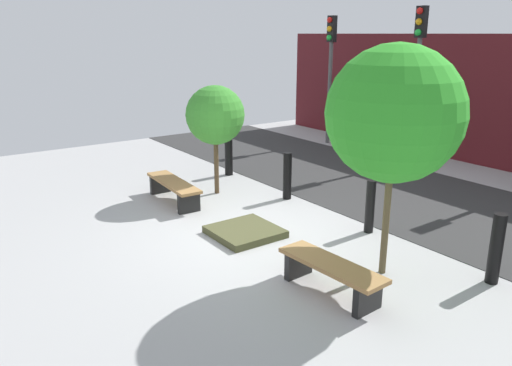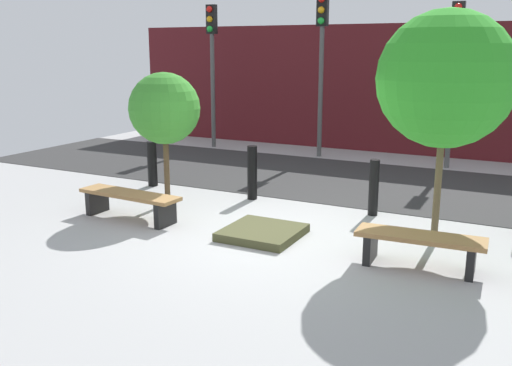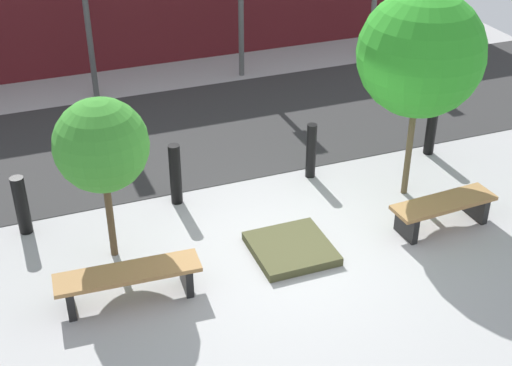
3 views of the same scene
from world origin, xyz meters
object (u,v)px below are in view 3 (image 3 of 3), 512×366
at_px(bench_right, 443,208).
at_px(bollard_right, 431,127).
at_px(tree_behind_left_bench, 101,146).
at_px(bollard_center, 311,151).
at_px(bollard_left, 175,174).
at_px(bollard_far_left, 22,205).
at_px(planter_bed, 291,248).
at_px(bench_left, 128,279).
at_px(tree_behind_right_bench, 421,54).

height_order(bench_right, bollard_right, bollard_right).
xyz_separation_m(tree_behind_left_bench, bollard_center, (3.54, 1.03, -1.26)).
height_order(bollard_left, bollard_center, bollard_left).
height_order(bollard_center, bollard_right, bollard_right).
xyz_separation_m(bollard_far_left, bollard_center, (4.67, 0.00, 0.02)).
distance_m(bench_right, bollard_right, 2.39).
bearing_deg(planter_bed, bollard_left, 121.61).
relative_size(planter_bed, bollard_center, 1.15).
bearing_deg(planter_bed, bollard_far_left, 151.56).
xyz_separation_m(planter_bed, tree_behind_left_bench, (-2.38, 0.86, 1.68)).
xyz_separation_m(bench_left, planter_bed, (2.38, 0.20, -0.27)).
distance_m(bench_left, bollard_right, 6.24).
distance_m(bench_right, bollard_center, 2.42).
distance_m(planter_bed, tree_behind_right_bench, 3.43).
bearing_deg(bollard_center, bench_left, -149.40).
bearing_deg(bollard_right, tree_behind_right_bench, -137.35).
xyz_separation_m(bench_left, bollard_center, (3.54, 2.10, 0.15)).
bearing_deg(bollard_left, tree_behind_left_bench, -139.48).
relative_size(tree_behind_right_bench, bollard_right, 3.19).
bearing_deg(bench_right, bollard_right, 58.50).
bearing_deg(bollard_far_left, bench_right, -19.62).
bearing_deg(planter_bed, tree_behind_right_bench, 19.91).
xyz_separation_m(bollard_left, bollard_right, (4.67, 0.00, 0.01)).
height_order(planter_bed, bollard_right, bollard_right).
distance_m(tree_behind_left_bench, bollard_far_left, 1.99).
relative_size(bench_right, planter_bed, 1.49).
bearing_deg(bollard_left, tree_behind_right_bench, -16.27).
bearing_deg(bollard_far_left, bollard_left, 0.00).
height_order(bollard_left, bollard_right, bollard_right).
xyz_separation_m(tree_behind_left_bench, bollard_far_left, (-1.12, 1.03, -1.28)).
distance_m(bollard_left, bollard_right, 4.67).
height_order(planter_bed, tree_behind_right_bench, tree_behind_right_bench).
xyz_separation_m(tree_behind_right_bench, bollard_center, (-1.21, 1.03, -1.89)).
distance_m(tree_behind_left_bench, bollard_right, 6.09).
height_order(bollard_far_left, bollard_right, bollard_right).
bearing_deg(bollard_far_left, bollard_right, 0.00).
height_order(tree_behind_right_bench, bollard_far_left, tree_behind_right_bench).
distance_m(bench_right, bollard_left, 4.12).
height_order(bench_left, bollard_left, bollard_left).
distance_m(planter_bed, bollard_far_left, 4.00).
distance_m(bollard_center, bollard_right, 2.33).
distance_m(bench_right, planter_bed, 2.40).
height_order(bench_right, bollard_far_left, bollard_far_left).
distance_m(bollard_far_left, bollard_center, 4.67).
height_order(bench_right, tree_behind_right_bench, tree_behind_right_bench).
bearing_deg(planter_bed, bench_right, -4.81).
height_order(bench_left, bollard_center, bollard_center).
xyz_separation_m(bench_left, bench_right, (4.75, 0.00, -0.01)).
bearing_deg(bollard_center, bench_right, -59.99).
relative_size(bench_left, planter_bed, 1.70).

